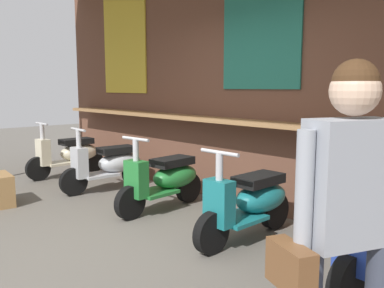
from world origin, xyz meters
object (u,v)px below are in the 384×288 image
at_px(scooter_cream, 71,154).
at_px(scooter_teal, 251,201).
at_px(scooter_green, 166,179).
at_px(shopper_with_handbag, 346,204).
at_px(scooter_silver, 110,164).

bearing_deg(scooter_cream, scooter_teal, 90.90).
relative_size(scooter_green, shopper_with_handbag, 0.84).
bearing_deg(shopper_with_handbag, scooter_teal, 162.59).
bearing_deg(scooter_cream, shopper_with_handbag, 77.00).
bearing_deg(scooter_teal, scooter_cream, -90.66).
height_order(scooter_teal, shopper_with_handbag, shopper_with_handbag).
xyz_separation_m(scooter_cream, scooter_green, (2.67, -0.00, 0.00)).
distance_m(scooter_silver, shopper_with_handbag, 4.70).
bearing_deg(scooter_cream, scooter_silver, 90.90).
bearing_deg(scooter_green, shopper_with_handbag, 60.74).
xyz_separation_m(scooter_green, shopper_with_handbag, (3.08, -1.42, 0.63)).
distance_m(scooter_silver, scooter_teal, 2.74).
bearing_deg(scooter_silver, scooter_cream, -85.54).
bearing_deg(scooter_green, scooter_teal, 85.51).
bearing_deg(scooter_teal, shopper_with_handbag, 49.38).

